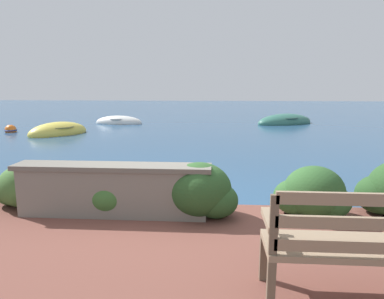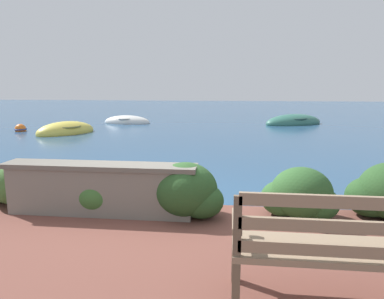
{
  "view_description": "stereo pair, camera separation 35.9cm",
  "coord_description": "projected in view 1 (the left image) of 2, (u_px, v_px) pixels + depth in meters",
  "views": [
    {
      "loc": [
        0.64,
        -4.64,
        1.87
      ],
      "look_at": [
        0.05,
        3.7,
        0.31
      ],
      "focal_mm": 32.0,
      "sensor_mm": 36.0,
      "label": 1
    },
    {
      "loc": [
        1.0,
        -4.6,
        1.87
      ],
      "look_at": [
        0.05,
        3.7,
        0.31
      ],
      "focal_mm": 32.0,
      "sensor_mm": 36.0,
      "label": 2
    }
  ],
  "objects": [
    {
      "name": "park_bench",
      "position": [
        361.0,
        243.0,
        2.57
      ],
      "size": [
        1.43,
        0.48,
        0.93
      ],
      "rotation": [
        0.0,
        0.0,
        -0.14
      ],
      "color": "brown",
      "rests_on": "patio_terrace"
    },
    {
      "name": "stone_wall",
      "position": [
        113.0,
        190.0,
        4.39
      ],
      "size": [
        2.52,
        0.39,
        0.67
      ],
      "color": "slate",
      "rests_on": "patio_terrace"
    },
    {
      "name": "hedge_clump_right",
      "position": [
        198.0,
        193.0,
        4.37
      ],
      "size": [
        1.03,
        0.74,
        0.7
      ],
      "color": "#284C23",
      "rests_on": "patio_terrace"
    },
    {
      "name": "hedge_clump_left",
      "position": [
        24.0,
        188.0,
        4.72
      ],
      "size": [
        0.87,
        0.63,
        0.59
      ],
      "color": "#426B33",
      "rests_on": "patio_terrace"
    },
    {
      "name": "hedge_clump_far_right",
      "position": [
        313.0,
        194.0,
        4.37
      ],
      "size": [
        0.96,
        0.69,
        0.65
      ],
      "color": "#2D5628",
      "rests_on": "patio_terrace"
    },
    {
      "name": "rowboat_mid",
      "position": [
        119.0,
        122.0,
        17.24
      ],
      "size": [
        2.47,
        1.17,
        0.71
      ],
      "rotation": [
        0.0,
        0.0,
        3.05
      ],
      "color": "silver",
      "rests_on": "ground_plane"
    },
    {
      "name": "hedge_clump_centre",
      "position": [
        109.0,
        198.0,
        4.46
      ],
      "size": [
        0.72,
        0.52,
        0.49
      ],
      "color": "#38662D",
      "rests_on": "patio_terrace"
    },
    {
      "name": "ground_plane",
      "position": [
        170.0,
        217.0,
        4.93
      ],
      "size": [
        80.0,
        80.0,
        0.0
      ],
      "color": "navy"
    },
    {
      "name": "rowboat_nearest",
      "position": [
        58.0,
        132.0,
        13.46
      ],
      "size": [
        2.34,
        2.72,
        0.84
      ],
      "rotation": [
        0.0,
        0.0,
        4.15
      ],
      "color": "#DBC64C",
      "rests_on": "ground_plane"
    },
    {
      "name": "mooring_buoy",
      "position": [
        11.0,
        130.0,
        14.08
      ],
      "size": [
        0.49,
        0.49,
        0.45
      ],
      "color": "orange",
      "rests_on": "ground_plane"
    },
    {
      "name": "rowboat_far",
      "position": [
        285.0,
        122.0,
        17.17
      ],
      "size": [
        3.36,
        2.63,
        0.88
      ],
      "rotation": [
        0.0,
        0.0,
        0.5
      ],
      "color": "#336B5B",
      "rests_on": "ground_plane"
    }
  ]
}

